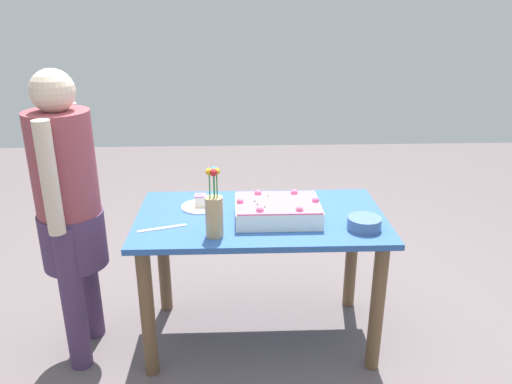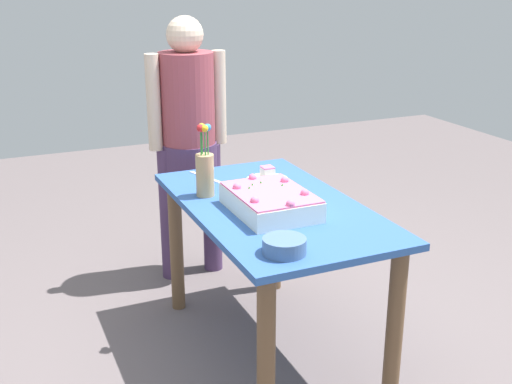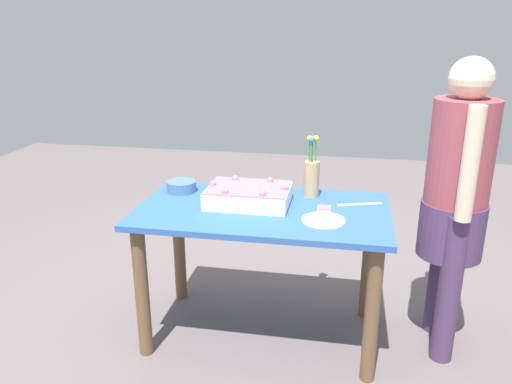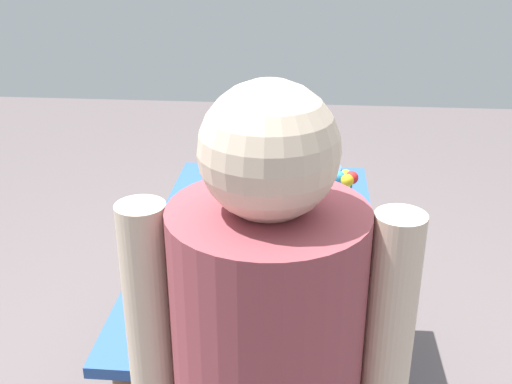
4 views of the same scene
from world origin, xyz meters
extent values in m
plane|color=#625758|center=(0.00, 0.00, 0.00)|extent=(8.00, 8.00, 0.00)
cube|color=#2D569B|center=(0.00, 0.00, 0.72)|extent=(1.27, 0.72, 0.03)
cylinder|color=brown|center=(-0.56, -0.29, 0.35)|extent=(0.07, 0.07, 0.71)
cylinder|color=brown|center=(0.56, -0.29, 0.35)|extent=(0.07, 0.07, 0.71)
cylinder|color=brown|center=(-0.56, 0.29, 0.35)|extent=(0.07, 0.07, 0.71)
cylinder|color=brown|center=(0.56, 0.29, 0.35)|extent=(0.07, 0.07, 0.71)
cube|color=white|center=(-0.08, 0.05, 0.78)|extent=(0.42, 0.31, 0.08)
cube|color=#DA6694|center=(-0.08, 0.05, 0.82)|extent=(0.41, 0.30, 0.01)
sphere|color=#DA6694|center=(0.11, 0.05, 0.83)|extent=(0.04, 0.04, 0.04)
sphere|color=#DA6694|center=(0.01, 0.16, 0.83)|extent=(0.04, 0.04, 0.04)
sphere|color=#DA6694|center=(-0.18, 0.16, 0.83)|extent=(0.04, 0.04, 0.04)
sphere|color=#DA6694|center=(-0.27, 0.05, 0.83)|extent=(0.04, 0.04, 0.04)
sphere|color=#DA6694|center=(-0.18, -0.06, 0.83)|extent=(0.04, 0.04, 0.04)
sphere|color=#DA6694|center=(0.01, -0.06, 0.83)|extent=(0.04, 0.04, 0.04)
cone|color=#2D8438|center=(0.03, 0.04, 0.83)|extent=(0.02, 0.02, 0.02)
cone|color=#2D8438|center=(0.02, 0.09, 0.83)|extent=(0.02, 0.02, 0.02)
cone|color=#2D8438|center=(-0.01, 0.12, 0.83)|extent=(0.02, 0.02, 0.02)
cone|color=#2D8438|center=(-0.04, -0.03, 0.83)|extent=(0.02, 0.02, 0.02)
cylinder|color=white|center=(0.31, -0.12, 0.74)|extent=(0.21, 0.21, 0.01)
cube|color=#FCE3C8|center=(0.31, -0.12, 0.77)|extent=(0.06, 0.06, 0.06)
cube|color=pink|center=(0.31, -0.12, 0.80)|extent=(0.06, 0.06, 0.01)
cube|color=silver|center=(0.48, 0.14, 0.74)|extent=(0.23, 0.09, 0.00)
cylinder|color=tan|center=(0.23, 0.23, 0.83)|extent=(0.08, 0.08, 0.19)
cylinder|color=#2D8438|center=(0.24, 0.24, 0.99)|extent=(0.01, 0.01, 0.12)
sphere|color=yellow|center=(0.24, 0.24, 1.05)|extent=(0.03, 0.03, 0.03)
cylinder|color=#2D8438|center=(0.22, 0.25, 0.99)|extent=(0.01, 0.01, 0.12)
sphere|color=red|center=(0.22, 0.25, 1.05)|extent=(0.03, 0.03, 0.03)
cylinder|color=#2D8438|center=(0.21, 0.23, 0.99)|extent=(0.01, 0.01, 0.12)
sphere|color=gold|center=(0.21, 0.23, 1.05)|extent=(0.03, 0.03, 0.03)
cylinder|color=#2D8438|center=(0.22, 0.22, 0.99)|extent=(0.01, 0.01, 0.12)
sphere|color=teal|center=(0.22, 0.22, 1.05)|extent=(0.03, 0.03, 0.03)
cylinder|color=#496791|center=(-0.49, 0.18, 0.77)|extent=(0.16, 0.16, 0.06)
cylinder|color=#493257|center=(0.94, 0.21, 0.39)|extent=(0.11, 0.11, 0.78)
cylinder|color=#493257|center=(0.94, -0.05, 0.39)|extent=(0.11, 0.11, 0.78)
cylinder|color=#493257|center=(0.94, 0.08, 0.66)|extent=(0.31, 0.32, 0.28)
cylinder|color=#913F47|center=(0.94, 0.08, 1.04)|extent=(0.30, 0.30, 0.52)
sphere|color=beige|center=(0.94, 0.08, 1.39)|extent=(0.20, 0.20, 0.20)
cylinder|color=beige|center=(0.94, 0.27, 1.04)|extent=(0.08, 0.08, 0.52)
cylinder|color=beige|center=(0.94, -0.11, 1.04)|extent=(0.08, 0.08, 0.52)
camera|label=1|loc=(0.12, 2.35, 1.76)|focal=35.00mm
camera|label=2|loc=(-2.40, 1.14, 1.71)|focal=45.00mm
camera|label=3|loc=(0.40, -2.34, 1.62)|focal=35.00mm
camera|label=4|loc=(1.76, 0.13, 1.70)|focal=45.00mm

